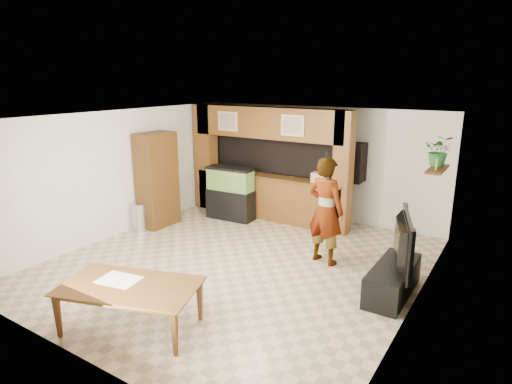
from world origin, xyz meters
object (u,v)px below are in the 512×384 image
Objects in this scene: person at (326,211)px; dining_table at (130,308)px; aquarium at (230,194)px; television at (396,241)px; pantry_cabinet at (157,180)px.

person is 1.09× the size of dining_table.
dining_table is (1.61, -4.47, -0.29)m from aquarium.
aquarium is 0.88× the size of television.
person reaches higher than dining_table.
person is at bearing 1.82° from pantry_cabinet.
television is at bearing 28.36° from dining_table.
aquarium is 0.64× the size of person.
television reaches higher than aquarium.
television is 3.91m from dining_table.
dining_table is (-2.63, -2.83, -0.56)m from television.
person is (2.86, -1.09, 0.36)m from aquarium.
pantry_cabinet is at bearing 14.19° from person.
person is 3.66m from dining_table.
television is at bearing -4.49° from pantry_cabinet.
person reaches higher than aquarium.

